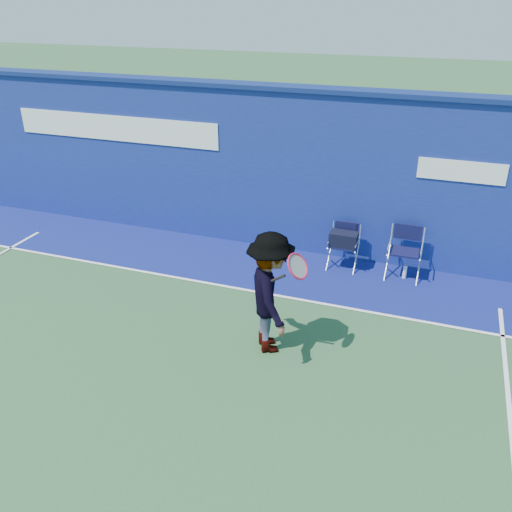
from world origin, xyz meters
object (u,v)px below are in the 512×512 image
(directors_chair_right, at_px, (403,262))
(water_bottle, at_px, (405,272))
(tennis_player, at_px, (270,293))
(directors_chair_left, at_px, (343,250))

(directors_chair_right, relative_size, water_bottle, 3.57)
(directors_chair_right, distance_m, water_bottle, 0.17)
(water_bottle, distance_m, tennis_player, 3.26)
(directors_chair_left, height_order, water_bottle, directors_chair_left)
(directors_chair_left, bearing_deg, water_bottle, -1.98)
(tennis_player, bearing_deg, directors_chair_right, 60.83)
(directors_chair_left, bearing_deg, tennis_player, -99.78)
(directors_chair_right, bearing_deg, water_bottle, -40.54)
(tennis_player, bearing_deg, directors_chair_left, 80.22)
(directors_chair_right, distance_m, tennis_player, 3.24)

